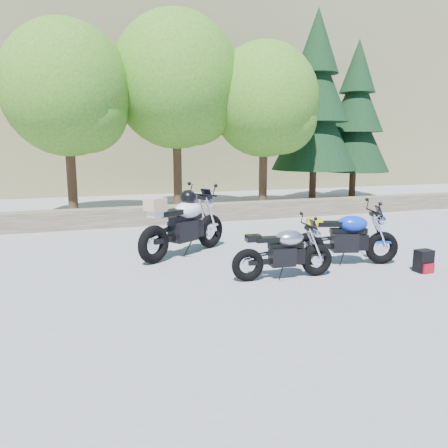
{
  "coord_description": "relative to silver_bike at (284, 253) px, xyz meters",
  "views": [
    {
      "loc": [
        -2.34,
        -6.56,
        2.21
      ],
      "look_at": [
        0.2,
        1.0,
        0.75
      ],
      "focal_mm": 35.0,
      "sensor_mm": 36.0,
      "label": 1
    }
  ],
  "objects": [
    {
      "name": "tree_decid_left",
      "position": [
        -3.23,
        7.35,
        3.2
      ],
      "size": [
        3.67,
        3.67,
        5.62
      ],
      "color": "#382314",
      "rests_on": "ground"
    },
    {
      "name": "tree_decid_right",
      "position": [
        2.87,
        7.15,
        3.06
      ],
      "size": [
        3.54,
        3.54,
        5.41
      ],
      "color": "#382314",
      "rests_on": "ground"
    },
    {
      "name": "blue_bike",
      "position": [
        1.48,
        0.42,
        0.06
      ],
      "size": [
        1.97,
        0.79,
        1.01
      ],
      "rotation": [
        0.0,
        0.0,
        -0.27
      ],
      "color": "black",
      "rests_on": "ground"
    },
    {
      "name": "hillside",
      "position": [
        2.16,
        28.22,
        7.07
      ],
      "size": [
        80.0,
        30.0,
        15.0
      ],
      "primitive_type": "cube",
      "color": "olive",
      "rests_on": "ground"
    },
    {
      "name": "conifer_far",
      "position": [
        7.56,
        9.02,
        2.84
      ],
      "size": [
        2.82,
        2.82,
        6.27
      ],
      "color": "#382314",
      "rests_on": "ground"
    },
    {
      "name": "backpack",
      "position": [
        2.5,
        -0.45,
        -0.24
      ],
      "size": [
        0.3,
        0.26,
        0.39
      ],
      "rotation": [
        0.0,
        0.0,
        0.05
      ],
      "color": "black",
      "rests_on": "ground"
    },
    {
      "name": "silver_bike",
      "position": [
        0.0,
        0.0,
        0.0
      ],
      "size": [
        1.78,
        0.56,
        0.89
      ],
      "rotation": [
        0.0,
        0.0,
        -0.07
      ],
      "color": "black",
      "rests_on": "ground"
    },
    {
      "name": "stone_wall",
      "position": [
        -0.84,
        5.72,
        -0.18
      ],
      "size": [
        22.0,
        0.55,
        0.5
      ],
      "primitive_type": "cube",
      "color": "brown",
      "rests_on": "ground"
    },
    {
      "name": "conifer_near",
      "position": [
        5.36,
        8.42,
        3.25
      ],
      "size": [
        3.17,
        3.17,
        7.06
      ],
      "color": "#382314",
      "rests_on": "ground"
    },
    {
      "name": "ground",
      "position": [
        -0.84,
        0.22,
        -0.43
      ],
      "size": [
        90.0,
        90.0,
        0.0
      ],
      "primitive_type": "plane",
      "color": "gray",
      "rests_on": "ground"
    },
    {
      "name": "white_bike",
      "position": [
        -1.22,
        2.06,
        0.21
      ],
      "size": [
        2.09,
        1.43,
        1.31
      ],
      "rotation": [
        0.0,
        0.0,
        0.57
      ],
      "color": "black",
      "rests_on": "ground"
    },
    {
      "name": "tree_decid_mid",
      "position": [
        0.07,
        7.75,
        3.61
      ],
      "size": [
        4.08,
        4.08,
        6.24
      ],
      "color": "#382314",
      "rests_on": "ground"
    }
  ]
}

